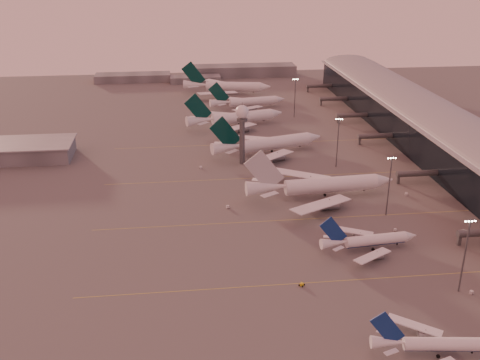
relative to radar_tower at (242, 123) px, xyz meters
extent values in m
plane|color=#555252|center=(-5.00, -120.00, -20.95)|extent=(700.00, 700.00, 0.00)
cube|color=gold|center=(25.00, -110.00, -20.94)|extent=(180.00, 0.25, 0.02)
cube|color=gold|center=(25.00, -65.00, -20.94)|extent=(180.00, 0.25, 0.02)
cube|color=gold|center=(25.00, -20.00, -20.94)|extent=(180.00, 0.25, 0.02)
cube|color=gold|center=(25.00, 30.00, -20.94)|extent=(180.00, 0.25, 0.02)
cube|color=black|center=(103.00, -10.00, -11.95)|extent=(36.00, 360.00, 18.00)
cylinder|color=gray|center=(103.00, -10.00, -2.95)|extent=(10.08, 360.00, 10.08)
cube|color=gray|center=(103.00, -10.00, -2.75)|extent=(40.00, 362.00, 0.80)
cube|color=#505357|center=(67.00, -92.00, -18.75)|extent=(1.20, 1.20, 4.40)
cylinder|color=#505357|center=(77.00, -34.00, -16.45)|extent=(22.00, 2.80, 2.80)
cube|color=#505357|center=(67.00, -34.00, -18.75)|extent=(1.20, 1.20, 4.40)
cylinder|color=#505357|center=(77.00, 22.00, -16.45)|extent=(22.00, 2.80, 2.80)
cube|color=#505357|center=(67.00, 22.00, -18.75)|extent=(1.20, 1.20, 4.40)
cylinder|color=#505357|center=(77.00, 64.00, -16.45)|extent=(22.00, 2.80, 2.80)
cube|color=#505357|center=(67.00, 64.00, -18.75)|extent=(1.20, 1.20, 4.40)
cylinder|color=#505357|center=(77.00, 106.00, -16.45)|extent=(22.00, 2.80, 2.80)
cube|color=#505357|center=(67.00, 106.00, -18.75)|extent=(1.20, 1.20, 4.40)
cylinder|color=#505357|center=(77.00, 146.00, -16.45)|extent=(22.00, 2.80, 2.80)
cube|color=#505357|center=(67.00, 146.00, -18.75)|extent=(1.20, 1.20, 4.40)
cylinder|color=#505357|center=(0.00, 0.00, -9.95)|extent=(2.60, 2.60, 22.00)
cylinder|color=#505357|center=(0.00, 0.00, 1.55)|extent=(5.20, 5.20, 1.20)
sphere|color=white|center=(0.00, 0.00, 5.45)|extent=(6.40, 6.40, 6.40)
cylinder|color=#505357|center=(0.00, 0.00, 9.15)|extent=(0.16, 0.16, 2.00)
cylinder|color=#505357|center=(53.00, -120.00, -8.45)|extent=(0.56, 0.56, 25.00)
cube|color=#505357|center=(53.00, -120.00, 3.55)|extent=(3.60, 0.25, 0.25)
sphere|color=#FFEABF|center=(51.50, -120.00, 3.15)|extent=(0.56, 0.56, 0.56)
sphere|color=#FFEABF|center=(52.50, -120.00, 3.15)|extent=(0.56, 0.56, 0.56)
sphere|color=#FFEABF|center=(53.50, -120.00, 3.15)|extent=(0.56, 0.56, 0.56)
sphere|color=#FFEABF|center=(54.50, -120.00, 3.15)|extent=(0.56, 0.56, 0.56)
cylinder|color=#505357|center=(50.00, -65.00, -8.45)|extent=(0.56, 0.56, 25.00)
cube|color=#505357|center=(50.00, -65.00, 3.55)|extent=(3.60, 0.25, 0.25)
sphere|color=#FFEABF|center=(48.50, -65.00, 3.15)|extent=(0.56, 0.56, 0.56)
sphere|color=#FFEABF|center=(49.50, -65.00, 3.15)|extent=(0.56, 0.56, 0.56)
sphere|color=#FFEABF|center=(50.50, -65.00, 3.15)|extent=(0.56, 0.56, 0.56)
sphere|color=#FFEABF|center=(51.50, -65.00, 3.15)|extent=(0.56, 0.56, 0.56)
cylinder|color=#505357|center=(45.00, -10.00, -8.45)|extent=(0.56, 0.56, 25.00)
cube|color=#505357|center=(45.00, -10.00, 3.55)|extent=(3.60, 0.25, 0.25)
sphere|color=#FFEABF|center=(43.50, -10.00, 3.15)|extent=(0.56, 0.56, 0.56)
sphere|color=#FFEABF|center=(44.50, -10.00, 3.15)|extent=(0.56, 0.56, 0.56)
sphere|color=#FFEABF|center=(45.50, -10.00, 3.15)|extent=(0.56, 0.56, 0.56)
sphere|color=#FFEABF|center=(46.50, -10.00, 3.15)|extent=(0.56, 0.56, 0.56)
cylinder|color=#505357|center=(43.00, 80.00, -8.45)|extent=(0.56, 0.56, 25.00)
cube|color=#505357|center=(43.00, 80.00, 3.55)|extent=(3.60, 0.25, 0.25)
sphere|color=#FFEABF|center=(41.50, 80.00, 3.15)|extent=(0.56, 0.56, 0.56)
sphere|color=#FFEABF|center=(42.50, 80.00, 3.15)|extent=(0.56, 0.56, 0.56)
sphere|color=#FFEABF|center=(43.50, 80.00, 3.15)|extent=(0.56, 0.56, 0.56)
sphere|color=#FFEABF|center=(44.50, 80.00, 3.15)|extent=(0.56, 0.56, 0.56)
cube|color=#5A5C60|center=(-65.00, 200.00, -17.95)|extent=(60.00, 18.00, 6.00)
cube|color=#5A5C60|center=(25.00, 210.00, -16.45)|extent=(90.00, 20.00, 9.00)
cube|color=#5A5C60|center=(-15.00, 190.00, -18.45)|extent=(40.00, 15.00, 5.00)
cylinder|color=white|center=(34.68, -147.49, -18.11)|extent=(20.70, 6.06, 3.48)
cylinder|color=navy|center=(34.68, -147.49, -18.89)|extent=(20.17, 5.04, 2.50)
cone|color=white|center=(20.31, -145.64, -17.68)|extent=(8.94, 4.54, 3.48)
cube|color=white|center=(30.80, -138.36, -18.72)|extent=(14.03, 11.34, 1.09)
cylinder|color=gray|center=(33.01, -140.69, -20.31)|extent=(4.21, 2.75, 2.26)
cube|color=gray|center=(33.01, -140.69, -19.33)|extent=(0.30, 0.26, 1.39)
cube|color=navy|center=(19.88, -145.58, -13.38)|extent=(9.51, 1.54, 10.36)
cube|color=white|center=(19.83, -149.56, -17.59)|extent=(4.22, 2.67, 0.23)
cube|color=white|center=(20.84, -141.72, -17.59)|extent=(4.12, 3.41, 0.23)
cylinder|color=black|center=(42.38, -148.48, -20.49)|extent=(0.46, 0.46, 0.92)
cylinder|color=black|center=(33.31, -145.28, -20.45)|extent=(1.06, 0.58, 1.01)
cylinder|color=black|center=(32.79, -149.27, -20.45)|extent=(1.06, 0.58, 1.01)
cylinder|color=white|center=(36.41, -91.03, -17.88)|extent=(22.38, 5.82, 3.77)
cylinder|color=navy|center=(36.41, -91.03, -18.72)|extent=(21.84, 4.73, 2.71)
cone|color=white|center=(49.55, -89.80, -17.88)|extent=(4.62, 4.15, 3.77)
cone|color=white|center=(20.77, -92.50, -17.41)|extent=(9.59, 4.62, 3.77)
cube|color=white|center=(31.87, -100.77, -18.54)|extent=(15.41, 11.90, 1.18)
cylinder|color=gray|center=(34.34, -98.33, -20.26)|extent=(4.49, 2.84, 2.45)
cube|color=gray|center=(34.34, -98.33, -19.19)|extent=(0.32, 0.27, 1.51)
cube|color=white|center=(30.13, -82.31, -18.54)|extent=(16.20, 9.58, 1.18)
cylinder|color=gray|center=(33.02, -84.24, -20.26)|extent=(4.49, 2.84, 2.45)
cube|color=gray|center=(33.02, -84.24, -19.19)|extent=(0.32, 0.27, 1.51)
cube|color=navy|center=(20.31, -92.54, -12.75)|extent=(10.32, 1.31, 11.23)
cube|color=white|center=(21.21, -96.76, -17.31)|extent=(4.49, 3.60, 0.25)
cube|color=white|center=(20.40, -88.23, -17.31)|extent=(4.57, 3.01, 0.25)
cylinder|color=black|center=(44.78, -90.24, -20.45)|extent=(0.50, 0.50, 0.99)
cylinder|color=black|center=(34.43, -89.03, -20.40)|extent=(1.13, 0.60, 1.09)
cylinder|color=black|center=(34.83, -93.37, -20.40)|extent=(1.13, 0.60, 1.09)
cylinder|color=white|center=(32.74, -44.59, -16.61)|extent=(40.36, 8.99, 6.25)
cylinder|color=white|center=(32.74, -44.59, -18.02)|extent=(39.44, 7.18, 4.50)
cone|color=white|center=(56.57, -42.95, -16.61)|extent=(8.16, 6.77, 6.25)
cone|color=white|center=(4.41, -46.54, -15.83)|extent=(17.17, 7.39, 6.25)
cube|color=white|center=(24.15, -61.87, -17.71)|extent=(27.90, 20.84, 1.86)
cylinder|color=gray|center=(28.71, -57.61, -20.24)|extent=(8.01, 4.59, 4.06)
cube|color=gray|center=(28.71, -57.61, -18.80)|extent=(0.32, 0.27, 2.50)
cube|color=white|center=(21.86, -28.66, -17.71)|extent=(28.94, 17.79, 1.86)
cylinder|color=gray|center=(26.96, -32.25, -20.24)|extent=(8.01, 4.59, 4.06)
cube|color=gray|center=(26.96, -32.25, -18.80)|extent=(0.32, 0.27, 2.50)
cube|color=#B9BBC1|center=(3.57, -46.60, -8.44)|extent=(17.32, 1.54, 18.56)
cube|color=white|center=(4.61, -54.29, -15.67)|extent=(8.16, 6.38, 0.25)
cube|color=white|center=(3.54, -38.84, -15.67)|extent=(8.27, 5.60, 0.25)
cylinder|color=black|center=(47.92, -43.55, -20.44)|extent=(0.50, 0.50, 1.01)
cylinder|color=black|center=(29.37, -42.60, -20.39)|extent=(1.14, 0.58, 1.11)
cylinder|color=black|center=(29.68, -47.03, -20.39)|extent=(1.14, 0.58, 1.11)
cylinder|color=white|center=(19.20, 14.31, -16.61)|extent=(38.27, 16.19, 6.13)
cylinder|color=white|center=(19.20, 14.31, -17.99)|extent=(37.08, 14.33, 4.42)
cone|color=white|center=(41.05, 20.45, -16.61)|extent=(8.74, 7.90, 6.13)
cone|color=white|center=(-6.78, 7.02, -15.85)|extent=(17.01, 10.22, 6.13)
cube|color=white|center=(14.50, -3.62, -17.69)|extent=(24.39, 23.70, 1.82)
cylinder|color=gray|center=(17.96, 1.28, -20.21)|extent=(8.16, 5.83, 3.99)
cube|color=gray|center=(17.96, 1.28, -18.76)|extent=(0.38, 0.34, 2.45)
cube|color=white|center=(5.86, 27.18, -17.69)|extent=(28.34, 12.14, 1.82)
cylinder|color=gray|center=(11.36, 24.80, -20.21)|extent=(8.16, 5.83, 3.99)
cube|color=gray|center=(11.36, 24.80, -18.76)|extent=(0.38, 0.34, 2.45)
cube|color=#042F2A|center=(-7.55, 6.80, -8.52)|extent=(16.35, 4.92, 18.15)
cube|color=white|center=(-5.05, -0.14, -15.69)|extent=(7.33, 6.96, 0.26)
cube|color=white|center=(-9.03, 14.03, -15.69)|extent=(7.74, 4.03, 0.26)
cylinder|color=black|center=(33.12, 18.22, -20.42)|extent=(0.53, 0.53, 1.06)
cylinder|color=black|center=(15.62, 15.72, -20.37)|extent=(1.26, 0.82, 1.16)
cylinder|color=black|center=(16.88, 11.24, -20.37)|extent=(1.26, 0.82, 1.16)
cylinder|color=white|center=(7.87, 64.65, -16.65)|extent=(38.01, 15.78, 6.09)
cylinder|color=white|center=(7.87, 64.65, -18.02)|extent=(36.83, 13.94, 4.38)
cone|color=white|center=(29.60, 70.56, -16.65)|extent=(8.65, 7.79, 6.09)
cone|color=white|center=(-17.97, 57.61, -15.89)|extent=(16.87, 10.03, 6.09)
cube|color=white|center=(3.06, 46.89, -17.71)|extent=(24.31, 23.39, 1.80)
cylinder|color=gray|center=(6.53, 51.72, -20.21)|extent=(8.09, 5.74, 3.96)
cube|color=gray|center=(6.53, 51.72, -18.78)|extent=(0.37, 0.34, 2.43)
cube|color=white|center=(-5.27, 77.52, -17.71)|extent=(28.12, 12.25, 1.80)
cylinder|color=gray|center=(0.17, 75.11, -20.21)|extent=(8.09, 5.74, 3.96)
cube|color=gray|center=(0.17, 75.11, -18.78)|extent=(0.37, 0.34, 2.43)
cube|color=#042F2A|center=(-18.74, 57.41, -8.62)|extent=(16.25, 4.75, 18.01)
cube|color=white|center=(-16.31, 50.50, -15.73)|extent=(7.30, 6.87, 0.26)
cube|color=white|center=(-20.15, 64.59, -15.73)|extent=(7.69, 4.06, 0.26)
cylinder|color=black|center=(21.70, 68.41, -20.42)|extent=(0.52, 0.52, 1.05)
cylinder|color=black|center=(4.33, 66.08, -20.37)|extent=(1.25, 0.81, 1.15)
cylinder|color=black|center=(5.54, 61.62, -20.37)|extent=(1.25, 0.81, 1.15)
cylinder|color=white|center=(19.96, 104.89, -17.29)|extent=(32.51, 10.49, 5.18)
cylinder|color=white|center=(19.96, 104.89, -18.45)|extent=(31.63, 8.95, 3.73)
cone|color=white|center=(38.84, 108.10, -17.29)|extent=(6.99, 6.15, 5.18)
cone|color=white|center=(-2.50, 101.07, -16.64)|extent=(14.14, 7.36, 5.18)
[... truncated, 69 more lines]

